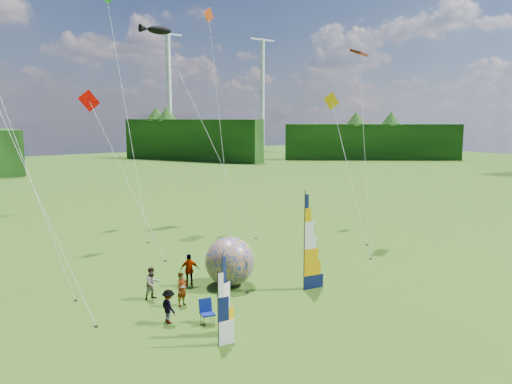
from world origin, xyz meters
TOP-DOWN VIEW (x-y plane):
  - ground at (0.00, 0.00)m, footprint 220.00×220.00m
  - treeline_ring at (0.00, 0.00)m, footprint 210.00×210.00m
  - turbine_left at (70.00, 95.00)m, footprint 8.00×1.20m
  - turbine_right at (45.00, 102.00)m, footprint 8.00×1.20m
  - feather_banner_main at (1.57, 3.13)m, footprint 1.41×0.36m
  - side_banner_left at (-5.10, 0.90)m, footprint 0.95×0.42m
  - side_banner_far at (-5.73, 0.28)m, footprint 0.93×0.22m
  - bol_inflatable at (-1.14, 6.23)m, footprint 3.25×3.25m
  - spectator_a at (-4.73, 5.13)m, footprint 0.71×0.58m
  - spectator_b at (-5.52, 6.84)m, footprint 0.86×0.50m
  - spectator_c at (-6.24, 3.63)m, footprint 0.41×1.02m
  - spectator_d at (-2.96, 7.51)m, footprint 1.13×0.83m
  - camp_chair at (-4.91, 2.47)m, footprint 0.78×0.78m
  - kite_whale at (5.78, 20.18)m, footprint 7.45×16.16m
  - kite_rainbow_delta at (-10.25, 12.25)m, footprint 9.36×12.42m
  - kite_parafoil at (11.00, 7.30)m, footprint 9.75×10.51m
  - small_kite_red at (-2.86, 16.26)m, footprint 5.07×10.37m
  - small_kite_orange at (5.82, 17.82)m, footprint 6.73×9.68m
  - small_kite_yellow at (13.49, 11.09)m, footprint 8.20×11.20m
  - small_kite_pink at (-11.21, 8.74)m, footprint 8.89×10.87m
  - small_kite_green at (0.26, 23.31)m, footprint 8.54×15.03m

SIDE VIEW (x-z plane):
  - ground at x=0.00m, z-range 0.00..0.00m
  - camp_chair at x=-4.91m, z-range 0.00..1.13m
  - spectator_c at x=-6.24m, z-range 0.00..1.56m
  - spectator_b at x=-5.52m, z-range 0.00..1.68m
  - spectator_a at x=-4.73m, z-range 0.00..1.70m
  - spectator_d at x=-2.96m, z-range 0.00..1.79m
  - bol_inflatable at x=-1.14m, z-range 0.00..2.73m
  - side_banner_far at x=-5.73m, z-range 0.00..3.10m
  - side_banner_left at x=-5.10m, z-range 0.00..3.50m
  - feather_banner_main at x=1.57m, z-range 0.00..5.24m
  - treeline_ring at x=0.00m, z-range 0.00..8.00m
  - small_kite_red at x=-2.86m, z-range 0.00..11.73m
  - small_kite_yellow at x=13.49m, z-range 0.00..11.94m
  - kite_parafoil at x=11.00m, z-range 0.00..15.90m
  - small_kite_pink at x=-11.21m, z-range 0.00..17.60m
  - kite_rainbow_delta at x=-10.25m, z-range 0.00..17.81m
  - kite_whale at x=5.78m, z-range 0.00..18.45m
  - small_kite_orange at x=5.82m, z-range 0.00..18.71m
  - small_kite_green at x=0.26m, z-range 0.00..21.40m
  - turbine_left at x=70.00m, z-range 0.00..30.00m
  - turbine_right at x=45.00m, z-range 0.00..30.00m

